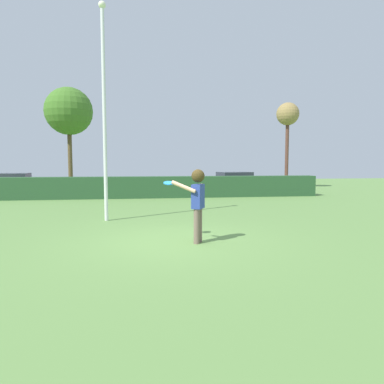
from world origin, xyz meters
name	(u,v)px	position (x,y,z in m)	size (l,w,h in m)	color
ground_plane	(174,241)	(0.00, 0.00, 0.00)	(60.00, 60.00, 0.00)	#648E47
person	(198,197)	(0.54, -0.25, 1.12)	(0.83, 0.51, 1.78)	#786155
frisbee	(169,183)	(-0.10, 0.32, 1.42)	(0.27, 0.27, 0.09)	#268CE5
lamppost	(104,103)	(-1.95, 3.38, 3.84)	(0.24, 0.24, 7.04)	silver
hedge_row	(156,187)	(0.00, 10.74, 0.58)	(18.16, 0.90, 1.16)	#29502D
parked_car_red	(10,182)	(-8.97, 14.97, 0.69)	(4.28, 1.98, 1.25)	#B21E1E
parked_car_black	(234,180)	(5.69, 15.42, 0.69)	(4.45, 2.46, 1.25)	black
maple_tree	(69,112)	(-6.08, 19.15, 5.69)	(3.52, 3.52, 7.49)	brown
bare_elm_tree	(288,117)	(9.80, 16.09, 5.23)	(1.63, 1.63, 6.25)	brown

